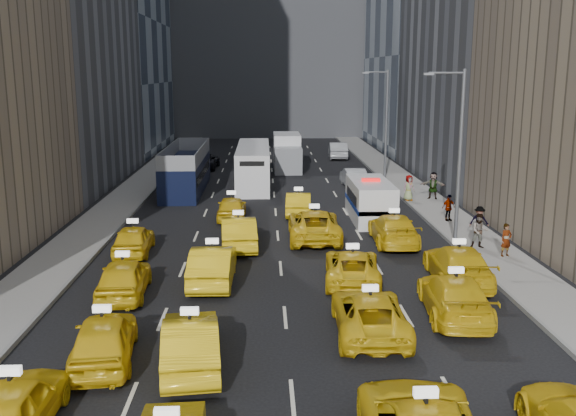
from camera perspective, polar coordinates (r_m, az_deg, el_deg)
name	(u,v)px	position (r m, az deg, el deg)	size (l,w,h in m)	color
ground	(287,339)	(22.15, -0.08, -11.60)	(160.00, 160.00, 0.00)	black
sidewalk_west	(127,197)	(47.14, -14.10, 0.94)	(3.00, 90.00, 0.15)	gray
sidewalk_east	(419,195)	(47.47, 11.55, 1.13)	(3.00, 90.00, 0.15)	gray
curb_west	(148,197)	(46.86, -12.36, 0.97)	(0.15, 90.00, 0.18)	slate
curb_east	(399,195)	(47.15, 9.84, 1.14)	(0.15, 90.00, 0.18)	slate
streetlight_near	(458,150)	(33.99, 14.86, 4.97)	(2.15, 0.22, 9.00)	#595B60
streetlight_far	(385,121)	(53.35, 8.61, 7.68)	(2.15, 0.22, 9.00)	#595B60
taxi_0	(13,407)	(17.95, -23.23, -15.95)	(1.78, 4.42, 1.51)	gold
taxi_4	(104,339)	(21.04, -16.05, -11.12)	(1.83, 4.55, 1.55)	gold
taxi_5	(191,342)	(20.21, -8.65, -11.71)	(1.67, 4.79, 1.58)	gold
taxi_6	(370,314)	(22.52, 7.26, -9.32)	(2.38, 5.15, 1.43)	gold
taxi_7	(455,296)	(24.61, 14.60, -7.58)	(2.19, 5.38, 1.56)	gold
taxi_8	(124,278)	(26.68, -14.39, -6.02)	(1.83, 4.56, 1.55)	gold
taxi_9	(213,265)	(27.57, -6.71, -5.03)	(1.74, 5.00, 1.65)	gold
taxi_10	(352,266)	(27.76, 5.72, -5.18)	(2.27, 4.92, 1.37)	gold
taxi_11	(458,264)	(28.42, 14.87, -4.88)	(2.25, 5.54, 1.61)	gold
taxi_12	(134,239)	(32.66, -13.57, -2.74)	(1.72, 4.27, 1.46)	gold
taxi_13	(239,232)	(32.90, -4.42, -2.16)	(1.73, 4.96, 1.63)	gold
taxi_14	(314,225)	(34.44, 2.34, -1.50)	(2.68, 5.82, 1.62)	gold
taxi_15	(393,229)	(34.06, 9.36, -1.86)	(2.18, 5.37, 1.56)	gold
taxi_16	(232,208)	(39.22, -5.03, 0.02)	(1.71, 4.26, 1.45)	gold
taxi_17	(298,204)	(40.35, 0.93, 0.40)	(1.53, 4.38, 1.44)	gold
nypd_van	(370,201)	(39.19, 7.32, 0.60)	(3.12, 6.23, 2.56)	silver
double_decker	(186,169)	(49.02, -9.05, 3.46)	(3.64, 11.75, 3.36)	black
city_bus	(253,166)	(51.06, -3.10, 3.78)	(4.11, 12.20, 3.09)	silver
box_truck	(287,152)	(58.97, -0.08, 4.96)	(2.41, 7.03, 3.21)	silver
misc_car_0	(354,177)	(50.63, 5.85, 2.75)	(1.56, 4.47, 1.47)	#9FA2A6
misc_car_1	(205,161)	(60.20, -7.39, 4.16)	(2.32, 5.02, 1.40)	black
misc_car_2	(285,151)	(66.85, -0.26, 5.12)	(2.18, 5.36, 1.56)	slate
misc_car_3	(245,153)	(65.58, -3.81, 4.89)	(1.66, 4.12, 1.40)	black
misc_car_4	(338,150)	(66.91, 4.45, 5.14)	(1.78, 5.10, 1.68)	#96999D
pedestrian_0	(506,240)	(32.54, 18.82, -2.70)	(0.59, 0.38, 1.61)	gray
pedestrian_1	(480,231)	(33.61, 16.67, -1.96)	(0.86, 0.47, 1.77)	gray
pedestrian_2	(479,221)	(36.21, 16.63, -1.10)	(1.04, 0.43, 1.60)	gray
pedestrian_3	(448,208)	(39.27, 14.08, 0.03)	(0.93, 0.42, 1.59)	gray
pedestrian_4	(409,188)	(44.80, 10.68, 1.78)	(0.87, 0.47, 1.78)	gray
pedestrian_5	(433,185)	(45.81, 12.77, 1.97)	(1.74, 0.50, 1.87)	gray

